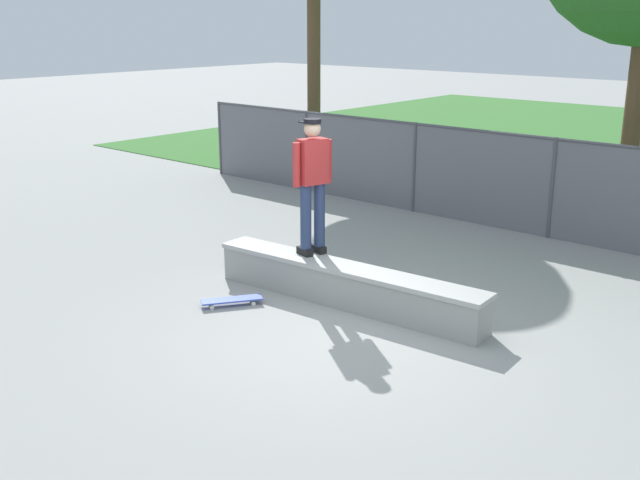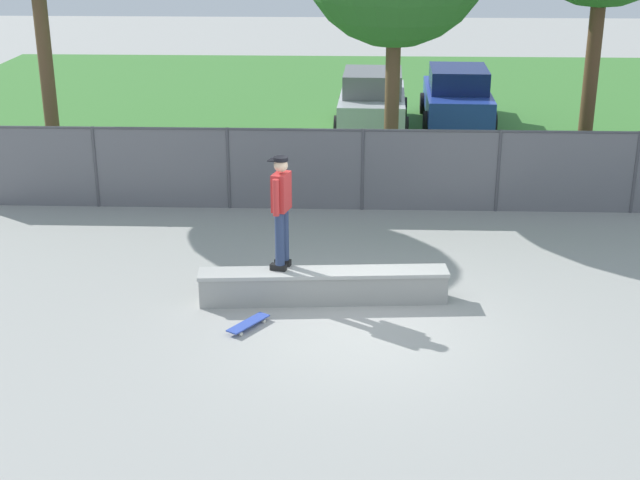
# 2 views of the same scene
# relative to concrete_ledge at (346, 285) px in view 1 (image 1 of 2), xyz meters

# --- Properties ---
(ground_plane) EXTENTS (80.00, 80.00, 0.00)m
(ground_plane) POSITION_rel_concrete_ledge_xyz_m (0.65, -0.88, -0.27)
(ground_plane) COLOR #9E9E99
(concrete_ledge) EXTENTS (4.02, 0.78, 0.53)m
(concrete_ledge) POSITION_rel_concrete_ledge_xyz_m (0.00, 0.00, 0.00)
(concrete_ledge) COLOR #999993
(concrete_ledge) RESTS_ON ground
(skateboarder) EXTENTS (0.36, 0.58, 1.84)m
(skateboarder) POSITION_rel_concrete_ledge_xyz_m (-0.67, 0.10, 1.30)
(skateboarder) COLOR black
(skateboarder) RESTS_ON concrete_ledge
(skateboard) EXTENTS (0.61, 0.78, 0.09)m
(skateboard) POSITION_rel_concrete_ledge_xyz_m (-1.10, -1.01, -0.20)
(skateboard) COLOR #334CB2
(skateboard) RESTS_ON ground
(chainlink_fence) EXTENTS (16.81, 0.07, 1.73)m
(chainlink_fence) POSITION_rel_concrete_ledge_xyz_m (0.65, 4.70, 0.67)
(chainlink_fence) COLOR #4C4C51
(chainlink_fence) RESTS_ON ground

